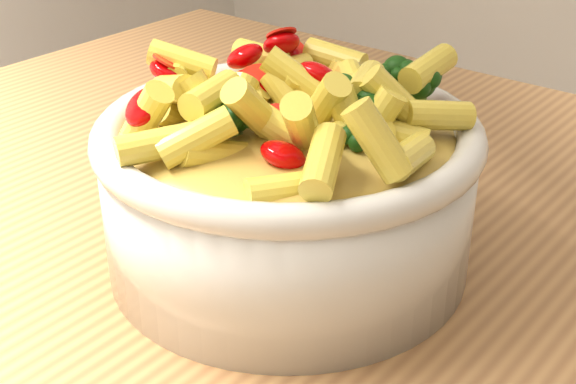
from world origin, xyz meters
The scene contains 2 objects.
serving_bowl centered at (-0.08, -0.04, 0.95)m, with size 0.25×0.25×0.11m.
pasta_salad centered at (-0.08, -0.04, 1.02)m, with size 0.20×0.20×0.05m.
Camera 1 is at (0.21, -0.41, 1.20)m, focal length 50.00 mm.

